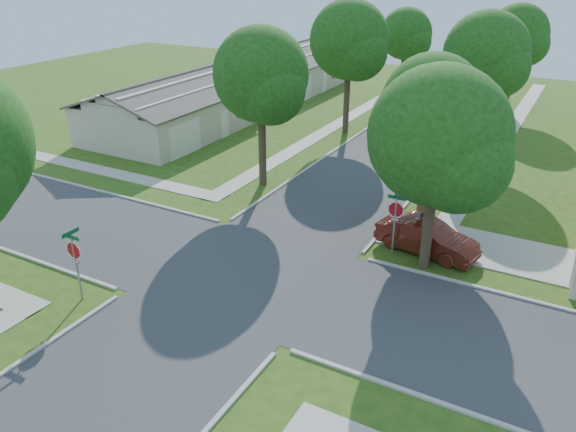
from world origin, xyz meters
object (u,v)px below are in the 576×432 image
at_px(tree_w_far, 406,36).
at_px(stop_sign_sw, 74,253).
at_px(tree_e_far, 518,38).
at_px(tree_w_near, 262,79).
at_px(house_nw_near, 175,112).
at_px(house_nw_far, 285,73).
at_px(tree_w_mid, 350,44).
at_px(car_curb_west, 445,73).
at_px(stop_sign_ne, 396,212).
at_px(tree_ne_corner, 440,143).
at_px(tree_e_mid, 486,58).
at_px(car_curb_east, 417,137).
at_px(car_driveway, 427,237).
at_px(tree_e_near, 433,109).

bearing_deg(tree_w_far, stop_sign_sw, -90.07).
bearing_deg(tree_e_far, stop_sign_sw, -103.73).
relative_size(tree_w_near, tree_w_far, 1.12).
relative_size(house_nw_near, house_nw_far, 1.00).
relative_size(stop_sign_sw, tree_w_mid, 0.31).
distance_m(stop_sign_sw, car_curb_west, 48.68).
relative_size(stop_sign_ne, house_nw_far, 0.22).
distance_m(tree_e_far, house_nw_near, 28.49).
height_order(stop_sign_sw, tree_w_mid, tree_w_mid).
bearing_deg(tree_ne_corner, tree_w_near, 156.44).
bearing_deg(stop_sign_sw, tree_w_near, 89.77).
bearing_deg(tree_e_mid, car_curb_east, -160.38).
bearing_deg(house_nw_near, car_curb_west, 66.16).
height_order(car_driveway, car_curb_east, car_curb_east).
relative_size(stop_sign_ne, car_curb_east, 0.62).
relative_size(tree_w_mid, house_nw_far, 0.70).
height_order(tree_e_near, tree_w_mid, tree_w_mid).
bearing_deg(tree_w_mid, tree_e_near, -51.95).
xyz_separation_m(car_curb_east, car_curb_west, (-4.40, 24.20, -0.10)).
xyz_separation_m(tree_w_near, tree_w_far, (-0.01, 25.00, -0.61)).
bearing_deg(car_curb_east, tree_e_far, 80.48).
distance_m(stop_sign_ne, tree_w_near, 11.07).
height_order(tree_w_far, tree_ne_corner, tree_ne_corner).
relative_size(tree_e_mid, car_curb_east, 1.91).
xyz_separation_m(tree_w_mid, house_nw_far, (-11.35, 10.99, -4.97)).
height_order(tree_w_near, car_curb_east, tree_w_near).
relative_size(tree_e_far, house_nw_far, 0.64).
height_order(tree_e_far, car_driveway, tree_e_far).
height_order(tree_w_mid, house_nw_near, tree_w_mid).
bearing_deg(stop_sign_ne, tree_e_near, 89.32).
xyz_separation_m(stop_sign_ne, house_nw_near, (-20.69, 10.30, -0.51)).
xyz_separation_m(tree_w_near, car_driveway, (10.64, -3.51, -5.36)).
distance_m(stop_sign_ne, car_curb_east, 15.49).
height_order(stop_sign_sw, car_driveway, stop_sign_sw).
distance_m(tree_ne_corner, car_driveway, 5.02).
height_order(house_nw_far, car_curb_west, house_nw_far).
height_order(tree_w_near, tree_w_mid, tree_w_mid).
relative_size(tree_w_near, house_nw_far, 0.66).
height_order(tree_e_mid, car_curb_west, tree_e_mid).
height_order(stop_sign_ne, house_nw_far, house_nw_far).
bearing_deg(tree_w_mid, car_driveway, -55.54).
bearing_deg(car_curb_east, tree_ne_corner, -67.16).
xyz_separation_m(stop_sign_sw, car_driveway, (10.70, 10.20, -1.28)).
bearing_deg(car_curb_west, tree_e_far, 123.12).
xyz_separation_m(tree_e_near, car_curb_west, (-7.95, 34.93, -4.93)).
bearing_deg(tree_w_far, car_curb_east, -67.70).
bearing_deg(tree_w_mid, stop_sign_sw, -90.13).
height_order(house_nw_near, house_nw_far, same).
distance_m(tree_e_near, tree_w_far, 26.71).
relative_size(tree_e_near, tree_w_mid, 0.87).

